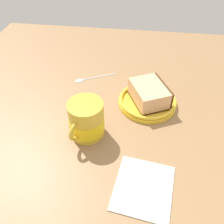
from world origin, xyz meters
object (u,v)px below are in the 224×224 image
Objects in this scene: cake_slice at (149,94)px; teaspoon at (87,78)px; folded_napkin at (144,187)px; tea_mug at (86,120)px; small_plate at (147,101)px.

teaspoon is at bearing -25.62° from cake_slice.
teaspoon is 0.95× the size of folded_napkin.
tea_mug is 20.89cm from folded_napkin.
cake_slice is at bearing -137.93° from tea_mug.
small_plate reaches higher than folded_napkin.
tea_mug reaches higher than cake_slice.
teaspoon is at bearing -26.15° from small_plate.
cake_slice is at bearing -154.49° from small_plate.
small_plate is at bearing -137.71° from tea_mug.
teaspoon is 42.68cm from folded_napkin.
small_plate is 27.55cm from folded_napkin.
small_plate is 1.32× the size of teaspoon.
folded_napkin is (0.02, 27.54, -0.75)cm from small_plate.
tea_mug is at bearing -42.60° from folded_napkin.
small_plate is 1.25× the size of folded_napkin.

